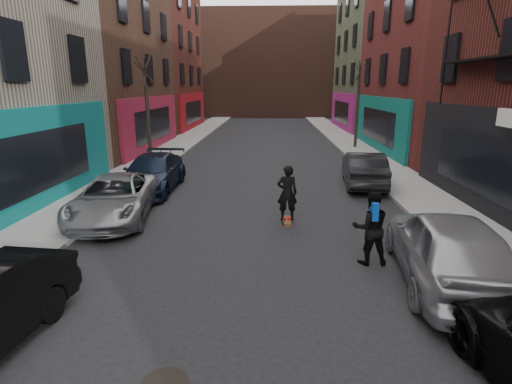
# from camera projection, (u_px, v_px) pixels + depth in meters

# --- Properties ---
(sidewalk_left) EXTENTS (2.50, 84.00, 0.13)m
(sidewalk_left) POSITION_uv_depth(u_px,v_px,m) (192.00, 136.00, 33.66)
(sidewalk_left) COLOR gray
(sidewalk_left) RESTS_ON ground
(sidewalk_right) EXTENTS (2.50, 84.00, 0.13)m
(sidewalk_right) POSITION_uv_depth(u_px,v_px,m) (341.00, 137.00, 33.20)
(sidewalk_right) COLOR gray
(sidewalk_right) RESTS_ON ground
(building_far) EXTENTS (40.00, 10.00, 14.00)m
(building_far) POSITION_uv_depth(u_px,v_px,m) (269.00, 66.00, 56.76)
(building_far) COLOR #47281E
(building_far) RESTS_ON ground
(tree_left_far) EXTENTS (2.00, 2.00, 6.50)m
(tree_left_far) POSITION_uv_depth(u_px,v_px,m) (147.00, 101.00, 21.21)
(tree_left_far) COLOR black
(tree_left_far) RESTS_ON sidewalk_left
(tree_right_far) EXTENTS (2.00, 2.00, 6.80)m
(tree_right_far) POSITION_uv_depth(u_px,v_px,m) (358.00, 96.00, 26.52)
(tree_right_far) COLOR black
(tree_right_far) RESTS_ON sidewalk_right
(parked_left_far) EXTENTS (2.88, 5.16, 1.36)m
(parked_left_far) POSITION_uv_depth(u_px,v_px,m) (114.00, 198.00, 12.84)
(parked_left_far) COLOR gray
(parked_left_far) RESTS_ON ground
(parked_left_end) EXTENTS (2.05, 4.97, 1.44)m
(parked_left_end) POSITION_uv_depth(u_px,v_px,m) (152.00, 173.00, 16.31)
(parked_left_end) COLOR black
(parked_left_end) RESTS_ON ground
(parked_right_far) EXTENTS (2.53, 5.05, 1.65)m
(parked_right_far) POSITION_uv_depth(u_px,v_px,m) (448.00, 247.00, 8.52)
(parked_right_far) COLOR #999BA1
(parked_right_far) RESTS_ON ground
(parked_right_end) EXTENTS (1.98, 4.54, 1.45)m
(parked_right_end) POSITION_uv_depth(u_px,v_px,m) (364.00, 169.00, 17.07)
(parked_right_end) COLOR black
(parked_right_end) RESTS_ON ground
(skateboard) EXTENTS (0.26, 0.81, 0.10)m
(skateboard) POSITION_uv_depth(u_px,v_px,m) (287.00, 221.00, 12.55)
(skateboard) COLOR brown
(skateboard) RESTS_ON ground
(skateboarder) EXTENTS (0.65, 0.45, 1.74)m
(skateboarder) POSITION_uv_depth(u_px,v_px,m) (287.00, 193.00, 12.32)
(skateboarder) COLOR black
(skateboarder) RESTS_ON skateboard
(pedestrian) EXTENTS (0.90, 0.72, 1.80)m
(pedestrian) POSITION_uv_depth(u_px,v_px,m) (370.00, 228.00, 9.46)
(pedestrian) COLOR black
(pedestrian) RESTS_ON ground
(manhole) EXTENTS (0.90, 0.90, 0.01)m
(manhole) POSITION_uv_depth(u_px,v_px,m) (164.00, 384.00, 5.74)
(manhole) COLOR black
(manhole) RESTS_ON ground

